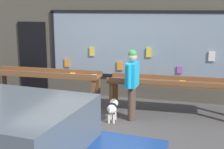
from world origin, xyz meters
The scene contains 6 objects.
ground_plane centered at (0.00, 0.00, 0.00)m, with size 40.00×40.00×0.00m, color #474444.
shopfront_facade centered at (0.00, 2.39, 1.86)m, with size 7.62×0.29×3.78m.
display_table_left centered at (-1.61, 1.17, 0.73)m, with size 2.96×0.66×0.91m.
display_table_right centered at (1.62, 1.17, 0.73)m, with size 2.96×0.73×0.89m.
person_browsing centered at (0.82, 0.59, 0.94)m, with size 0.24×0.65×1.62m.
small_dog centered at (0.42, 0.39, 0.31)m, with size 0.26×0.63×0.45m.
Camera 1 is at (2.20, -6.06, 2.53)m, focal length 50.00 mm.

